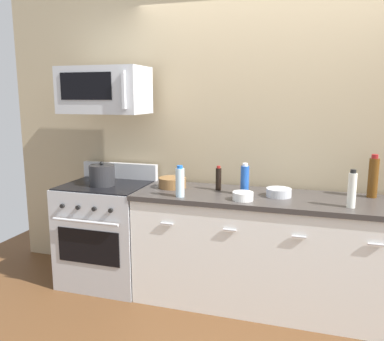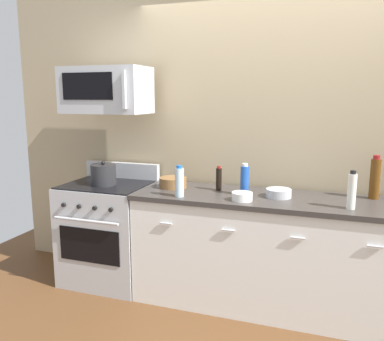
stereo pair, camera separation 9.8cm
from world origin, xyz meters
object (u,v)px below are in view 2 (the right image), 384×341
Objects in this scene: bottle_wine_amber at (375,178)px; bowl_steel_prep at (279,193)px; bottle_soda_blue at (245,180)px; stockpot at (104,175)px; range_oven at (109,231)px; bottle_vinegar_white at (352,191)px; bottle_soy_sauce_dark at (219,179)px; microwave at (106,90)px; bottle_water_clear at (179,182)px; bowl_white_ceramic at (242,196)px; bowl_wooden_salad at (173,182)px.

bottle_wine_amber reaches higher than bowl_steel_prep.
stockpot is (-1.26, -0.05, -0.03)m from bottle_soda_blue.
bottle_vinegar_white is (2.05, -0.16, 0.58)m from range_oven.
microwave is at bearing -177.59° from bottle_soy_sauce_dark.
bowl_white_ceramic is (0.49, 0.04, -0.08)m from bottle_water_clear.
bottle_soy_sauce_dark is 0.83× the size of bottle_water_clear.
stockpot is at bearing -90.13° from microwave.
bottle_soy_sauce_dark is 0.61× the size of bottle_wine_amber.
bowl_wooden_salad is at bearing 177.07° from bowl_steel_prep.
stockpot is at bearing -177.48° from bowl_steel_prep.
bowl_steel_prep is at bearing -1.16° from microwave.
bowl_white_ceramic is at bearing -178.30° from bottle_vinegar_white.
bottle_wine_amber is at bearing 22.05° from bowl_white_ceramic.
bottle_soda_blue reaches higher than bowl_steel_prep.
bottle_wine_amber reaches higher than bottle_vinegar_white.
range_oven is at bearing 164.24° from bottle_water_clear.
bottle_soy_sauce_dark is at bearing 166.54° from bottle_vinegar_white.
bottle_soy_sauce_dark is 0.81× the size of bottle_soda_blue.
bowl_steel_prep is at bearing 2.52° from stockpot.
bottle_wine_amber is 1.52× the size of stockpot.
bottle_water_clear is 1.57× the size of bowl_white_ceramic.
bottle_vinegar_white is 1.06m from bottle_soy_sauce_dark.
range_oven is 6.74× the size of bowl_white_ceramic.
bottle_water_clear reaches higher than bowl_white_ceramic.
range_oven is 0.80m from bowl_wooden_salad.
bottle_water_clear is (0.78, -0.27, -0.71)m from microwave.
bowl_wooden_salad is at bearing 1.46° from microwave.
bottle_soy_sauce_dark is 1.30× the size of bowl_white_ceramic.
range_oven is at bearing -174.77° from bottle_wine_amber.
bottle_vinegar_white is 1.38× the size of bowl_steel_prep.
bottle_water_clear is 1.12× the size of stockpot.
bottle_soy_sauce_dark is (1.02, 0.04, -0.73)m from microwave.
bowl_wooden_salad reaches higher than bowl_steel_prep.
bottle_soda_blue reaches higher than bottle_soy_sauce_dark.
bottle_soy_sauce_dark reaches higher than bowl_wooden_salad.
bottle_vinegar_white is 1.16× the size of bowl_wooden_salad.
bottle_wine_amber is at bearing 63.63° from bottle_vinegar_white.
microwave is 1.72m from bowl_steel_prep.
bowl_wooden_salad is at bearing -176.16° from bottle_soy_sauce_dark.
bowl_wooden_salad is at bearing -174.91° from bottle_wine_amber.
bottle_vinegar_white is at bearing -13.46° from bottle_soy_sauce_dark.
bottle_vinegar_white is 0.56m from bowl_steel_prep.
bottle_soy_sauce_dark is at bearing 133.60° from bowl_white_ceramic.
bottle_soy_sauce_dark is 0.87× the size of bowl_wooden_salad.
bowl_white_ceramic is 0.70m from bowl_wooden_salad.
bottle_soda_blue is at bearing -175.53° from bowl_steel_prep.
bottle_vinegar_white is at bearing -5.66° from microwave.
bowl_wooden_salad is (-0.40, -0.03, -0.05)m from bottle_soy_sauce_dark.
bottle_wine_amber is at bearing 6.59° from stockpot.
bottle_wine_amber is at bearing 12.30° from bottle_soda_blue.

